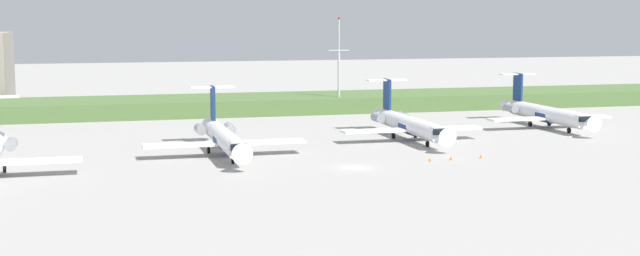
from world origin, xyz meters
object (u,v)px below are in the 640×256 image
(safety_cone_mid_marker, at_px, (451,158))
(safety_cone_rear_marker, at_px, (481,156))
(regional_jet_third, at_px, (409,124))
(regional_jet_second, at_px, (224,137))
(safety_cone_front_marker, at_px, (430,159))
(regional_jet_fourth, at_px, (545,113))
(antenna_mast, at_px, (339,73))

(safety_cone_mid_marker, relative_size, safety_cone_rear_marker, 1.00)
(regional_jet_third, relative_size, safety_cone_mid_marker, 56.36)
(safety_cone_rear_marker, bearing_deg, safety_cone_mid_marker, -173.72)
(regional_jet_second, distance_m, safety_cone_mid_marker, 32.07)
(regional_jet_second, height_order, regional_jet_third, same)
(safety_cone_mid_marker, bearing_deg, regional_jet_second, 156.35)
(safety_cone_front_marker, xyz_separation_m, safety_cone_mid_marker, (3.14, 0.16, 0.00))
(regional_jet_second, xyz_separation_m, regional_jet_fourth, (59.84, 16.09, 0.00))
(regional_jet_fourth, height_order, safety_cone_rear_marker, regional_jet_fourth)
(regional_jet_third, distance_m, safety_cone_front_marker, 21.14)
(regional_jet_third, bearing_deg, antenna_mast, 89.37)
(regional_jet_fourth, height_order, safety_cone_front_marker, regional_jet_fourth)
(safety_cone_mid_marker, bearing_deg, safety_cone_rear_marker, 6.28)
(regional_jet_third, height_order, regional_jet_fourth, same)
(regional_jet_third, xyz_separation_m, regional_jet_fourth, (29.04, 8.58, 0.00))
(antenna_mast, height_order, safety_cone_front_marker, antenna_mast)
(regional_jet_third, distance_m, safety_cone_rear_marker, 20.21)
(safety_cone_front_marker, relative_size, safety_cone_mid_marker, 1.00)
(regional_jet_second, xyz_separation_m, safety_cone_mid_marker, (29.30, -12.83, -2.26))
(regional_jet_second, xyz_separation_m, regional_jet_third, (30.80, 7.51, 0.00))
(regional_jet_fourth, bearing_deg, safety_cone_rear_marker, -132.28)
(regional_jet_fourth, distance_m, safety_cone_mid_marker, 42.12)
(safety_cone_front_marker, bearing_deg, antenna_mast, 85.30)
(regional_jet_second, bearing_deg, safety_cone_front_marker, -26.40)
(safety_cone_rear_marker, bearing_deg, regional_jet_third, 99.17)
(antenna_mast, bearing_deg, safety_cone_front_marker, -94.70)
(safety_cone_rear_marker, bearing_deg, regional_jet_second, 160.09)
(regional_jet_fourth, relative_size, safety_cone_mid_marker, 56.36)
(regional_jet_fourth, distance_m, safety_cone_rear_marker, 38.47)
(safety_cone_front_marker, distance_m, safety_cone_mid_marker, 3.14)
(safety_cone_front_marker, bearing_deg, regional_jet_third, 77.26)
(regional_jet_second, relative_size, safety_cone_front_marker, 56.36)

